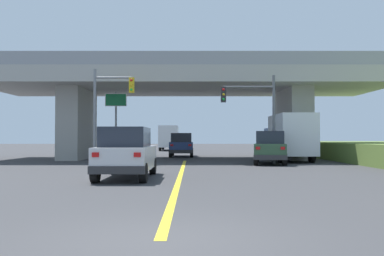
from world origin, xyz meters
name	(u,v)px	position (x,y,z in m)	size (l,w,h in m)	color
ground	(184,159)	(0.00, 24.77, 0.00)	(160.00, 160.00, 0.00)	#353538
overpass_bridge	(184,92)	(0.00, 24.77, 5.17)	(29.78, 9.47, 7.33)	#A8A59E
lane_divider_stripe	(179,175)	(0.00, 11.15, 0.00)	(0.20, 22.30, 0.01)	yellow
suv_lead	(125,153)	(-2.10, 9.76, 1.01)	(1.97, 4.65, 2.02)	silver
suv_crossing	(268,147)	(5.34, 18.84, 1.01)	(2.68, 5.03, 2.02)	#2D4C33
box_truck	(287,137)	(7.30, 21.92, 1.67)	(2.33, 6.87, 3.20)	navy
sedan_oncoming	(180,145)	(-0.40, 28.71, 1.02)	(2.00, 4.83, 2.02)	navy
traffic_signal_nearside	(254,108)	(4.45, 18.77, 3.50)	(3.39, 0.36, 5.51)	#56595E
traffic_signal_farside	(105,103)	(-4.80, 18.93, 3.79)	(2.56, 0.36, 5.94)	slate
highway_sign	(114,110)	(-5.03, 22.99, 3.65)	(1.56, 0.17, 5.00)	slate
semi_truck_distant	(167,138)	(-2.48, 46.18, 1.65)	(2.33, 7.51, 3.14)	navy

